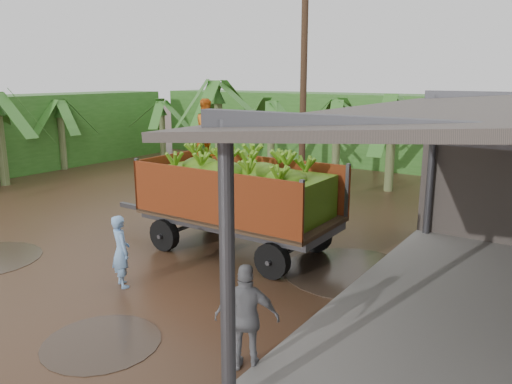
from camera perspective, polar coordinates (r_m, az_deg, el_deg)
ground at (r=13.10m, az=-11.89°, el=-7.25°), size 100.00×100.00×0.00m
hedge_north at (r=26.91m, az=10.02°, el=7.20°), size 22.00×3.00×3.60m
banana_trailer at (r=12.82m, az=-1.98°, el=-0.28°), size 7.04×2.48×3.91m
man_blue at (r=11.25m, az=-15.17°, el=-6.53°), size 0.69×0.59×1.60m
man_grey at (r=7.93m, az=-1.05°, el=-14.16°), size 1.09×0.85×1.73m
utility_pole at (r=18.23m, az=5.44°, el=12.16°), size 1.20×0.24×8.30m
banana_plants at (r=21.05m, az=-8.33°, el=5.76°), size 24.22×20.80×4.36m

